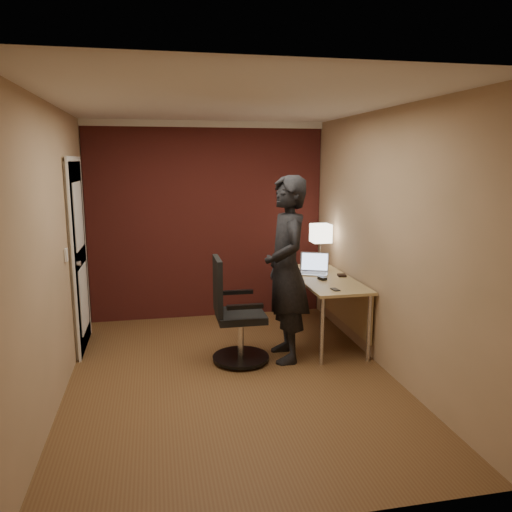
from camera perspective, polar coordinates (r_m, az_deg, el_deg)
The scene contains 9 objects.
room at distance 5.98m, azimuth -7.79°, elevation 4.53°, with size 4.00×4.00×4.00m.
desk at distance 5.71m, azimuth 8.44°, elevation -3.62°, with size 0.60×1.50×0.73m.
desk_lamp at distance 6.08m, azimuth 7.42°, elevation 2.53°, with size 0.22×0.22×0.54m.
laptop at distance 5.83m, azimuth 6.63°, elevation -1.34°, with size 0.41×0.37×0.23m.
mouse at distance 5.52m, azimuth 7.58°, elevation -2.55°, with size 0.06×0.10×0.03m, color black.
phone at distance 5.12m, azimuth 9.04°, elevation -3.80°, with size 0.06×0.12×0.01m, color black.
wallet at distance 5.72m, azimuth 9.78°, elevation -2.19°, with size 0.09×0.11×0.02m, color black.
office_chair at distance 5.04m, azimuth -2.53°, elevation -7.05°, with size 0.58×0.59×1.06m.
person at distance 5.03m, azimuth 3.49°, elevation -1.55°, with size 0.69×0.45×1.88m, color black.
Camera 1 is at (-0.66, -4.39, 2.02)m, focal length 35.00 mm.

